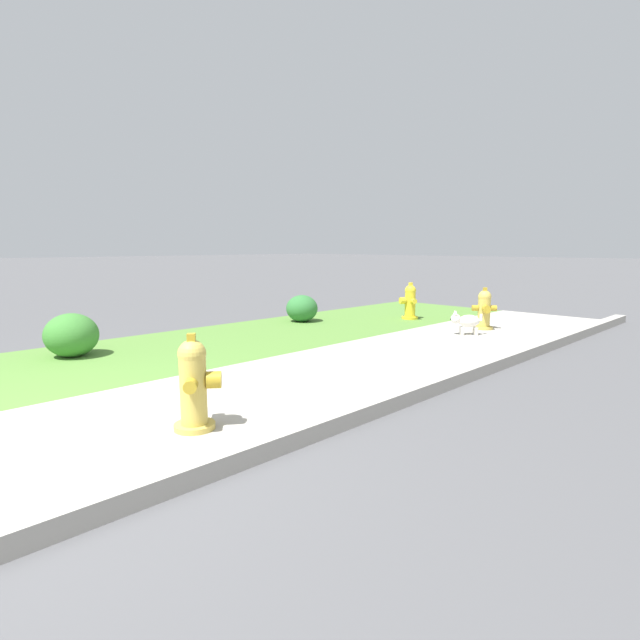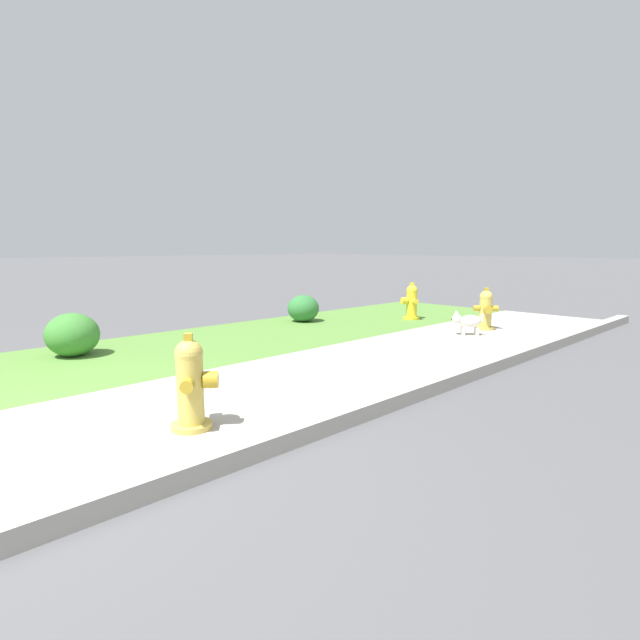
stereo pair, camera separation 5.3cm
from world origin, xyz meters
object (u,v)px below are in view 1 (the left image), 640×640
at_px(fire_hydrant_far_end, 484,310).
at_px(shrub_bush_near_lamp, 71,335).
at_px(fire_hydrant_mid_block, 194,385).
at_px(shrub_bush_far_verge, 302,308).
at_px(fire_hydrant_across_street, 410,302).
at_px(small_white_dog, 466,321).

distance_m(fire_hydrant_far_end, shrub_bush_near_lamp, 5.73).
distance_m(fire_hydrant_mid_block, fire_hydrant_far_end, 5.43).
xyz_separation_m(fire_hydrant_mid_block, shrub_bush_far_verge, (3.99, 3.18, -0.10)).
bearing_deg(shrub_bush_far_verge, fire_hydrant_across_street, -36.12).
bearing_deg(fire_hydrant_far_end, fire_hydrant_mid_block, 57.17).
bearing_deg(fire_hydrant_far_end, shrub_bush_far_verge, -10.43).
height_order(fire_hydrant_far_end, shrub_bush_near_lamp, fire_hydrant_far_end).
xyz_separation_m(fire_hydrant_mid_block, small_white_dog, (4.75, 0.54, -0.12)).
distance_m(shrub_bush_near_lamp, shrub_bush_far_verge, 3.75).
relative_size(fire_hydrant_mid_block, fire_hydrant_across_street, 1.06).
xyz_separation_m(fire_hydrant_mid_block, fire_hydrant_far_end, (5.40, 0.59, -0.02)).
height_order(fire_hydrant_far_end, small_white_dog, fire_hydrant_far_end).
bearing_deg(shrub_bush_near_lamp, fire_hydrant_mid_block, -94.52).
relative_size(small_white_dog, shrub_bush_far_verge, 0.72).
distance_m(fire_hydrant_across_street, small_white_dog, 1.71).
distance_m(fire_hydrant_across_street, fire_hydrant_far_end, 1.46).
xyz_separation_m(small_white_dog, shrub_bush_far_verge, (-0.76, 2.64, 0.02)).
distance_m(small_white_dog, shrub_bush_near_lamp, 5.18).
bearing_deg(fire_hydrant_across_street, fire_hydrant_far_end, -154.98).
bearing_deg(shrub_bush_near_lamp, small_white_dog, -29.51).
bearing_deg(small_white_dog, shrub_bush_far_verge, -25.80).
distance_m(fire_hydrant_mid_block, shrub_bush_near_lamp, 3.10).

